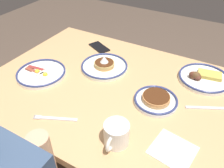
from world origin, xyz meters
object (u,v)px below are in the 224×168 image
paper_napkin (173,150)px  fork_near (209,108)px  fork_far (55,118)px  coffee_mug (116,134)px  plate_center_pancakes (156,100)px  plate_far_side (41,73)px  plate_far_companion (104,66)px  plate_near_main (203,78)px  cell_phone (99,47)px

paper_napkin → fork_near: size_ratio=0.78×
fork_far → fork_near: bearing=-145.1°
fork_near → fork_far: bearing=34.9°
coffee_mug → fork_near: size_ratio=0.67×
plate_center_pancakes → plate_far_side: bearing=9.1°
plate_far_companion → coffee_mug: size_ratio=2.02×
plate_near_main → plate_far_side: plate_near_main is taller
coffee_mug → cell_phone: bearing=-53.0°
plate_far_companion → paper_napkin: size_ratio=1.72×
cell_phone → paper_napkin: size_ratio=0.96×
plate_center_pancakes → plate_far_companion: plate_far_companion is taller
paper_napkin → plate_far_side: bearing=-8.9°
cell_phone → fork_near: size_ratio=0.75×
plate_far_companion → plate_near_main: bearing=-162.5°
fork_far → plate_far_companion: bearing=-87.8°
plate_near_main → fork_far: size_ratio=1.45×
paper_napkin → fork_near: (-0.07, -0.29, 0.00)m
plate_far_side → cell_phone: bearing=-105.4°
coffee_mug → fork_near: coffee_mug is taller
plate_far_side → fork_near: 0.85m
plate_near_main → fork_near: bearing=109.2°
cell_phone → paper_napkin: 0.83m
plate_center_pancakes → fork_far: (0.33, 0.31, -0.01)m
plate_near_main → paper_napkin: size_ratio=1.73×
plate_near_main → fork_far: (0.48, 0.59, -0.01)m
plate_center_pancakes → plate_far_side: 0.61m
paper_napkin → fork_far: size_ratio=0.84×
plate_far_side → fork_near: plate_far_side is taller
plate_center_pancakes → plate_far_side: (0.61, 0.10, -0.00)m
coffee_mug → paper_napkin: size_ratio=0.85×
plate_center_pancakes → fork_near: bearing=-160.4°
paper_napkin → cell_phone: bearing=-38.9°
cell_phone → fork_far: size_ratio=0.80×
plate_near_main → paper_napkin: plate_near_main is taller
coffee_mug → cell_phone: size_ratio=0.89×
plate_far_companion → fork_far: (-0.02, 0.43, -0.01)m
plate_far_companion → paper_napkin: 0.60m
paper_napkin → plate_near_main: bearing=-90.3°
plate_far_side → cell_phone: 0.42m
plate_far_companion → fork_near: bearing=175.6°
plate_near_main → paper_napkin: 0.50m
plate_far_companion → coffee_mug: bearing=126.1°
fork_far → cell_phone: bearing=-75.0°
plate_far_companion → fork_near: (-0.57, 0.04, -0.01)m
plate_center_pancakes → fork_far: 0.45m
plate_center_pancakes → fork_far: bearing=42.8°
plate_center_pancakes → plate_far_companion: size_ratio=0.78×
plate_far_side → fork_far: bearing=142.6°
plate_near_main → coffee_mug: size_ratio=2.03×
cell_phone → plate_far_side: bearing=100.1°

